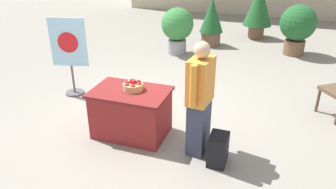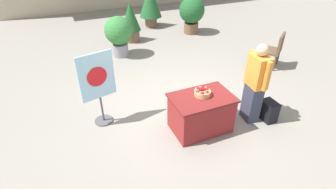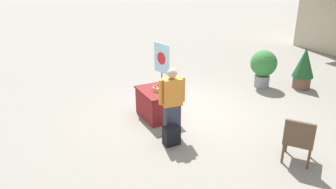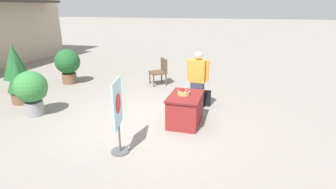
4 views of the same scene
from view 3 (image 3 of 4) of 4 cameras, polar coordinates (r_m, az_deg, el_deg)
The scene contains 9 objects.
ground_plane at distance 8.71m, azimuth 2.63°, elevation -3.11°, with size 120.00×120.00×0.00m, color gray.
display_table at distance 8.30m, azimuth -2.02°, elevation -1.62°, with size 1.13×0.76×0.73m.
apple_basket at distance 8.14m, azimuth -1.64°, elevation 1.13°, with size 0.30×0.30×0.16m.
person_visitor at distance 7.19m, azimuth 0.69°, elevation -1.51°, with size 0.30×0.61×1.61m.
backpack at distance 7.13m, azimuth 0.60°, elevation -7.15°, with size 0.24×0.34×0.42m.
poster_board at distance 9.94m, azimuth -1.10°, elevation 5.27°, with size 0.67×0.36×1.48m.
patio_chair at distance 6.83m, azimuth 21.83°, elevation -7.12°, with size 0.77×0.77×0.95m.
potted_plant_far_left at distance 11.02m, azimuth 22.58°, elevation 4.46°, with size 0.65×0.65×1.30m.
potted_plant_near_left at distance 10.72m, azimuth 16.29°, elevation 4.87°, with size 0.82×0.82×1.19m.
Camera 3 is at (6.87, -3.92, 3.64)m, focal length 35.00 mm.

